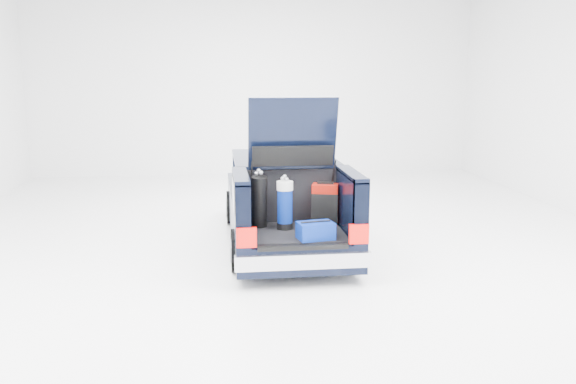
{
  "coord_description": "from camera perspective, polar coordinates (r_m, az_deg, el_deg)",
  "views": [
    {
      "loc": [
        -1.12,
        -9.73,
        2.83
      ],
      "look_at": [
        0.0,
        -0.5,
        0.97
      ],
      "focal_mm": 38.0,
      "sensor_mm": 36.0,
      "label": 1
    }
  ],
  "objects": [
    {
      "name": "ground",
      "position": [
        10.19,
        -0.34,
        -4.81
      ],
      "size": [
        14.0,
        14.0,
        0.0
      ],
      "primitive_type": "plane",
      "color": "white",
      "rests_on": "ground"
    },
    {
      "name": "blue_duffel",
      "position": [
        8.22,
        2.6,
        -3.63
      ],
      "size": [
        0.52,
        0.39,
        0.25
      ],
      "rotation": [
        0.0,
        0.0,
        0.18
      ],
      "color": "navy",
      "rests_on": "car"
    },
    {
      "name": "blue_golf_bag",
      "position": [
        8.67,
        -0.29,
        -1.18
      ],
      "size": [
        0.23,
        0.23,
        0.78
      ],
      "rotation": [
        0.0,
        0.0,
        0.0
      ],
      "color": "black",
      "rests_on": "car"
    },
    {
      "name": "black_golf_bag",
      "position": [
        8.77,
        -2.71,
        -0.89
      ],
      "size": [
        0.24,
        0.32,
        0.85
      ],
      "rotation": [
        0.0,
        0.0,
        0.03
      ],
      "color": "black",
      "rests_on": "car"
    },
    {
      "name": "red_suitcase",
      "position": [
        9.0,
        3.5,
        -1.13
      ],
      "size": [
        0.43,
        0.34,
        0.63
      ],
      "rotation": [
        0.0,
        0.0,
        -0.26
      ],
      "color": "#7C0C04",
      "rests_on": "car"
    },
    {
      "name": "car",
      "position": [
        10.13,
        -0.41,
        -0.99
      ],
      "size": [
        1.87,
        4.65,
        2.47
      ],
      "color": "black",
      "rests_on": "ground"
    }
  ]
}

